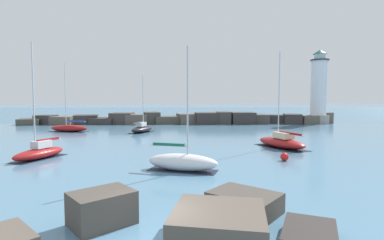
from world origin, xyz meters
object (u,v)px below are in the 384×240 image
(sailboat_moored_4, at_px, (69,128))
(mooring_buoy_orange_near, at_px, (284,157))
(sailboat_moored_1, at_px, (142,129))
(sailboat_moored_0, at_px, (281,142))
(sailboat_moored_2, at_px, (40,152))
(lighthouse, at_px, (319,91))
(sailboat_moored_3, at_px, (182,162))

(sailboat_moored_4, relative_size, mooring_buoy_orange_near, 12.16)
(sailboat_moored_1, relative_size, sailboat_moored_4, 0.82)
(sailboat_moored_0, distance_m, sailboat_moored_4, 33.43)
(sailboat_moored_2, relative_size, sailboat_moored_4, 0.93)
(sailboat_moored_1, xyz_separation_m, sailboat_moored_2, (-6.37, -20.51, 0.01))
(lighthouse, bearing_deg, sailboat_moored_2, -139.05)
(sailboat_moored_1, bearing_deg, sailboat_moored_0, -42.21)
(lighthouse, relative_size, sailboat_moored_0, 1.51)
(sailboat_moored_3, xyz_separation_m, mooring_buoy_orange_near, (8.75, 3.17, -0.32))
(mooring_buoy_orange_near, bearing_deg, sailboat_moored_2, 175.47)
(sailboat_moored_2, bearing_deg, sailboat_moored_0, 12.24)
(sailboat_moored_2, relative_size, sailboat_moored_3, 1.12)
(sailboat_moored_0, bearing_deg, mooring_buoy_orange_near, -106.68)
(lighthouse, xyz_separation_m, sailboat_moored_4, (-47.51, -14.54, -6.28))
(sailboat_moored_0, bearing_deg, sailboat_moored_1, 137.79)
(sailboat_moored_4, bearing_deg, sailboat_moored_1, -6.81)
(sailboat_moored_2, height_order, sailboat_moored_3, sailboat_moored_2)
(sailboat_moored_1, bearing_deg, mooring_buoy_orange_near, -55.97)
(sailboat_moored_1, bearing_deg, lighthouse, 24.11)
(sailboat_moored_2, xyz_separation_m, mooring_buoy_orange_near, (21.36, -1.69, -0.26))
(sailboat_moored_2, bearing_deg, sailboat_moored_1, 72.76)
(sailboat_moored_1, bearing_deg, sailboat_moored_2, -107.24)
(sailboat_moored_3, xyz_separation_m, sailboat_moored_4, (-18.10, 26.79, -0.06))
(sailboat_moored_1, distance_m, mooring_buoy_orange_near, 26.79)
(sailboat_moored_1, relative_size, sailboat_moored_3, 0.98)
(lighthouse, distance_m, sailboat_moored_2, 55.99)
(sailboat_moored_1, height_order, sailboat_moored_3, sailboat_moored_3)
(sailboat_moored_0, distance_m, sailboat_moored_2, 23.93)
(sailboat_moored_4, xyz_separation_m, mooring_buoy_orange_near, (26.85, -23.62, -0.25))
(lighthouse, bearing_deg, sailboat_moored_1, -155.89)
(sailboat_moored_3, relative_size, mooring_buoy_orange_near, 10.11)
(mooring_buoy_orange_near, bearing_deg, sailboat_moored_4, 138.66)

